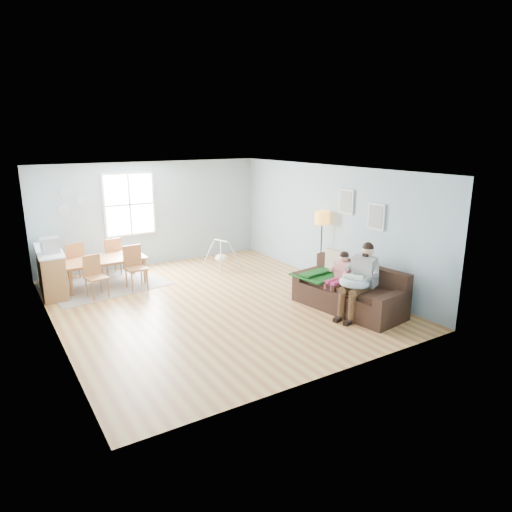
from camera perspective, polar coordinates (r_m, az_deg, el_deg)
room at (r=8.93m, az=-5.68°, el=8.85°), size 8.40×9.40×3.90m
window at (r=12.03m, az=-15.55°, el=6.22°), size 1.32×0.08×1.62m
pictures at (r=9.87m, az=12.96°, el=5.77°), size 0.05×1.34×0.74m
wall_plates at (r=11.70m, az=-22.24°, el=6.33°), size 0.67×0.02×0.66m
sofa at (r=9.22m, az=11.70°, el=-4.65°), size 1.25×2.31×0.89m
green_throw at (r=9.52m, az=8.02°, el=-2.26°), size 1.12×0.99×0.04m
beige_pillow at (r=9.59m, az=10.03°, el=-0.76°), size 0.21×0.53×0.51m
father at (r=8.80m, az=12.89°, el=-2.67°), size 1.03×0.62×1.40m
nursing_pillow at (r=8.69m, az=12.19°, el=-3.29°), size 0.71×0.70×0.23m
infant at (r=8.68m, az=11.99°, el=-2.67°), size 0.28×0.39×0.15m
toddler at (r=9.15m, az=10.50°, el=-1.81°), size 0.61×0.37×0.92m
floor_lamp at (r=10.59m, az=8.25°, el=4.02°), size 0.34×0.34×1.67m
storage_cube at (r=9.42m, az=15.21°, el=-4.68°), size 0.51×0.46×0.56m
rug at (r=11.09m, az=-18.26°, el=-3.43°), size 2.75×2.24×0.01m
dining_table at (r=11.00m, az=-18.39°, el=-1.89°), size 1.83×1.05×0.63m
chair_sw at (r=10.24m, az=-19.54°, el=-2.12°), size 0.48×0.48×0.90m
chair_se at (r=10.56m, az=-14.95°, el=-0.98°), size 0.47×0.47×0.97m
chair_nw at (r=11.36m, az=-21.75°, el=-0.46°), size 0.50×0.50×0.96m
chair_ne at (r=11.66m, az=-17.57°, el=0.22°), size 0.48×0.48×0.94m
counter at (r=10.93m, az=-24.25°, el=-1.65°), size 0.59×1.74×0.96m
monitor at (r=10.46m, az=-24.38°, el=1.25°), size 0.36×0.34×0.32m
baby_swing at (r=11.57m, az=-4.36°, el=-0.13°), size 0.97×0.98×0.80m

